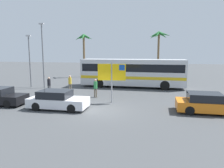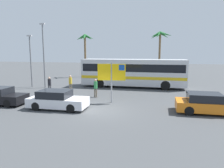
{
  "view_description": "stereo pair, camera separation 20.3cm",
  "coord_description": "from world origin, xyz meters",
  "views": [
    {
      "loc": [
        3.96,
        -13.88,
        4.06
      ],
      "look_at": [
        0.12,
        3.67,
        1.3
      ],
      "focal_mm": 34.12,
      "sensor_mm": 36.0,
      "label": 1
    },
    {
      "loc": [
        4.16,
        -13.83,
        4.06
      ],
      "look_at": [
        0.12,
        3.67,
        1.3
      ],
      "focal_mm": 34.12,
      "sensor_mm": 36.0,
      "label": 2
    }
  ],
  "objects": [
    {
      "name": "pedestrian_near_sign",
      "position": [
        -1.45,
        3.99,
        0.96
      ],
      "size": [
        0.32,
        0.32,
        1.64
      ],
      "rotation": [
        0.0,
        0.0,
        1.29
      ],
      "color": "#706656",
      "rests_on": "ground"
    },
    {
      "name": "car_orange",
      "position": [
        7.2,
        0.96,
        0.64
      ],
      "size": [
        4.1,
        1.91,
        1.32
      ],
      "rotation": [
        0.0,
        0.0,
        0.01
      ],
      "color": "orange",
      "rests_on": "ground"
    },
    {
      "name": "lamp_post_left_side",
      "position": [
        -8.53,
        7.56,
        3.87
      ],
      "size": [
        0.56,
        0.2,
        7.09
      ],
      "color": "slate",
      "rests_on": "ground"
    },
    {
      "name": "bus_front_coach",
      "position": [
        1.08,
        10.23,
        1.78
      ],
      "size": [
        11.6,
        2.72,
        3.17
      ],
      "color": "silver",
      "rests_on": "ground"
    },
    {
      "name": "pedestrian_by_bus",
      "position": [
        -6.34,
        4.66,
        0.95
      ],
      "size": [
        0.32,
        0.32,
        1.62
      ],
      "rotation": [
        0.0,
        0.0,
        1.69
      ],
      "color": "#4C4C51",
      "rests_on": "ground"
    },
    {
      "name": "pedestrian_crossing_lot",
      "position": [
        -4.7,
        5.89,
        0.99
      ],
      "size": [
        0.32,
        0.32,
        1.68
      ],
      "rotation": [
        0.0,
        0.0,
        5.61
      ],
      "color": "#706656",
      "rests_on": "ground"
    },
    {
      "name": "ferry_sign",
      "position": [
        0.44,
        2.32,
        2.33
      ],
      "size": [
        2.19,
        0.32,
        3.2
      ],
      "rotation": [
        0.0,
        0.0,
        0.12
      ],
      "color": "gray",
      "rests_on": "ground"
    },
    {
      "name": "lamp_post_right_side",
      "position": [
        -10.29,
        7.72,
        3.25
      ],
      "size": [
        0.56,
        0.2,
        5.87
      ],
      "color": "slate",
      "rests_on": "ground"
    },
    {
      "name": "car_white",
      "position": [
        -2.98,
        -0.28,
        0.64
      ],
      "size": [
        4.19,
        1.84,
        1.32
      ],
      "rotation": [
        0.0,
        0.0,
        0.02
      ],
      "color": "silver",
      "rests_on": "ground"
    },
    {
      "name": "ground",
      "position": [
        0.0,
        0.0,
        0.0
      ],
      "size": [
        120.0,
        120.0,
        0.0
      ],
      "primitive_type": "plane",
      "color": "#424447"
    },
    {
      "name": "palm_tree_inland",
      "position": [
        3.89,
        20.24,
        5.84
      ],
      "size": [
        3.37,
        3.39,
        7.1
      ],
      "color": "brown",
      "rests_on": "ground"
    },
    {
      "name": "palm_tree_seaside",
      "position": [
        -7.64,
        18.39,
        5.28
      ],
      "size": [
        2.81,
        2.82,
        6.75
      ],
      "color": "brown",
      "rests_on": "ground"
    }
  ]
}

